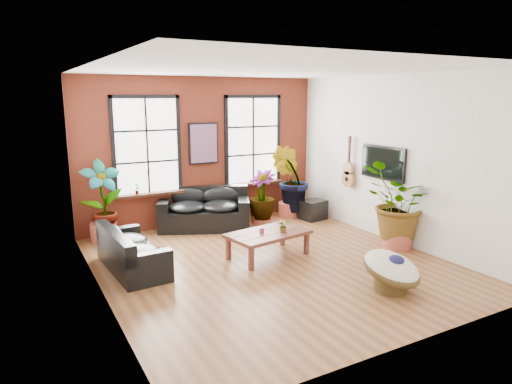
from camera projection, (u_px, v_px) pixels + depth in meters
room at (268, 170)px, 8.24m from camera, size 6.04×6.54×3.54m
sofa_back at (204, 210)px, 10.71m from camera, size 2.29×1.77×0.95m
sofa_left at (130, 252)px, 8.11m from camera, size 0.91×1.94×0.75m
coffee_table at (268, 235)px, 8.74m from camera, size 1.68×1.13×0.60m
papasan_chair at (392, 270)px, 7.23m from camera, size 1.20×1.21×0.69m
poster at (204, 143)px, 10.80m from camera, size 0.74×0.06×0.98m
tv_wall_unit at (372, 166)px, 10.05m from camera, size 0.13×1.86×1.20m
media_box at (313, 210)px, 11.48m from camera, size 0.64×0.56×0.49m
pot_back_left at (104, 232)px, 9.75m from camera, size 0.59×0.59×0.40m
pot_back_right at (289, 209)px, 11.74m from camera, size 0.64×0.64×0.38m
pot_right_wall at (397, 238)px, 9.33m from camera, size 0.68×0.68×0.43m
pot_mid at (262, 216)px, 11.12m from camera, size 0.65×0.65×0.36m
floor_plant_back_left at (103, 198)px, 9.57m from camera, size 0.92×0.69×1.62m
floor_plant_back_right at (290, 179)px, 11.57m from camera, size 1.17×1.13×1.66m
floor_plant_right_wall at (398, 203)px, 9.18m from camera, size 1.66×1.52×1.56m
floor_plant_mid at (262, 194)px, 10.97m from camera, size 0.90×0.90×1.18m
table_plant at (283, 226)px, 8.72m from camera, size 0.25×0.23×0.25m
sill_plant_left at (137, 188)px, 10.17m from camera, size 0.17×0.17×0.27m
sill_plant_right at (266, 176)px, 11.75m from camera, size 0.19×0.19×0.27m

